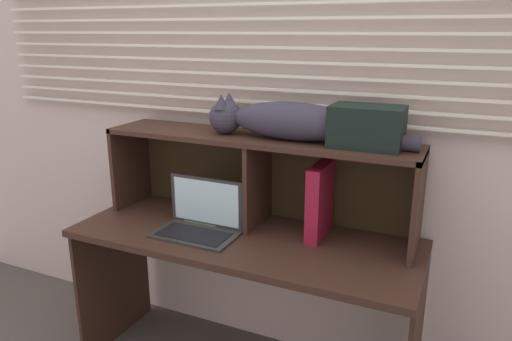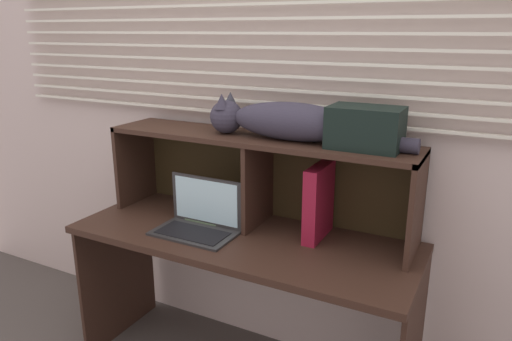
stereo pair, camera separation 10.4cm
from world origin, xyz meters
name	(u,v)px [view 1 (the left image)]	position (x,y,z in m)	size (l,w,h in m)	color
back_panel_with_blinds	(274,97)	(0.00, 0.55, 1.26)	(4.40, 0.08, 2.50)	beige
desk	(243,263)	(0.00, 0.22, 0.58)	(1.49, 0.57, 0.71)	#352118
hutch_shelf_unit	(259,162)	(0.00, 0.39, 0.99)	(1.39, 0.29, 0.41)	#352118
cat	(283,121)	(0.12, 0.36, 1.19)	(0.89, 0.17, 0.18)	#322F3D
laptop	(199,221)	(-0.18, 0.17, 0.76)	(0.35, 0.21, 0.23)	#2B2B2B
binder_upright	(320,201)	(0.29, 0.36, 0.87)	(0.06, 0.23, 0.31)	maroon
book_stack	(215,210)	(-0.21, 0.36, 0.74)	(0.17, 0.26, 0.07)	#506649
storage_box	(367,127)	(0.47, 0.36, 1.19)	(0.27, 0.18, 0.16)	black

